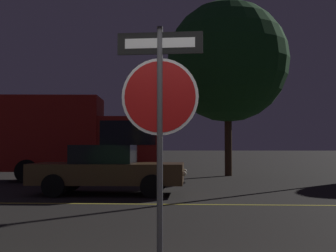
{
  "coord_description": "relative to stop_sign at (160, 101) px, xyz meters",
  "views": [
    {
      "loc": [
        0.18,
        -3.32,
        1.33
      ],
      "look_at": [
        -0.31,
        5.08,
        1.69
      ],
      "focal_mm": 50.0,
      "sensor_mm": 36.0,
      "label": 1
    }
  ],
  "objects": [
    {
      "name": "road_center_stripe",
      "position": [
        0.17,
        6.04,
        -1.77
      ],
      "size": [
        39.66,
        0.12,
        0.01
      ],
      "primitive_type": "cube",
      "color": "gold",
      "rests_on": "ground_plane"
    },
    {
      "name": "stop_sign",
      "position": [
        0.0,
        0.0,
        0.0
      ],
      "size": [
        0.86,
        0.07,
        2.52
      ],
      "rotation": [
        0.0,
        0.0,
        -0.05
      ],
      "color": "#4C4C51",
      "rests_on": "ground_plane"
    },
    {
      "name": "passing_car_2",
      "position": [
        -2.06,
        8.16,
        -1.09
      ],
      "size": [
        4.22,
        1.98,
        1.35
      ],
      "rotation": [
        0.0,
        0.0,
        -1.56
      ],
      "color": "brown",
      "rests_on": "ground_plane"
    },
    {
      "name": "delivery_truck",
      "position": [
        -4.0,
        12.99,
        -0.11
      ],
      "size": [
        6.03,
        2.77,
        3.17
      ],
      "rotation": [
        0.0,
        0.0,
        -1.49
      ],
      "color": "maroon",
      "rests_on": "ground_plane"
    },
    {
      "name": "tree_1",
      "position": [
        1.83,
        16.28,
        3.34
      ],
      "size": [
        5.44,
        5.44,
        7.84
      ],
      "color": "#422D1E",
      "rests_on": "ground_plane"
    }
  ]
}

